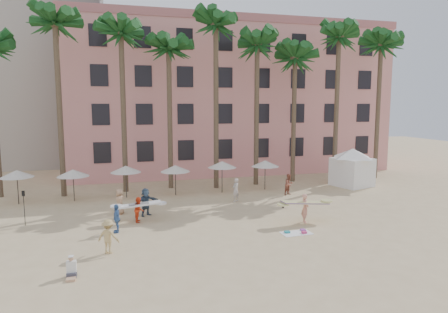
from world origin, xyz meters
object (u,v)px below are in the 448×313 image
pink_hotel (226,100)px  carrier_yellow (305,207)px  cabana (352,164)px  carrier_white (139,208)px

pink_hotel → carrier_yellow: (-1.07, -23.46, -6.95)m
pink_hotel → cabana: size_ratio=6.21×
pink_hotel → carrier_white: bearing=-119.0°
pink_hotel → carrier_yellow: 24.49m
cabana → carrier_white: cabana is taller
cabana → carrier_white: 20.85m
cabana → carrier_yellow: 13.44m
carrier_yellow → carrier_white: 10.71m
pink_hotel → carrier_white: pink_hotel is taller
cabana → carrier_yellow: size_ratio=1.77×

